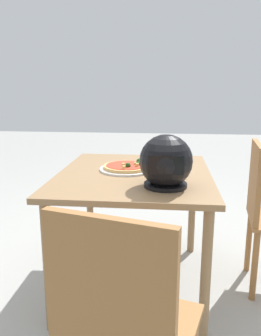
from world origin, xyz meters
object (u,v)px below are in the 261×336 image
Objects in this scene: drinking_glass at (176,151)px; motorcycle_helmet at (166,162)px; dining_table at (134,186)px; chair_far at (122,328)px; pizza at (127,166)px.

motorcycle_helmet is at bearing 84.29° from drinking_glass.
chair_far is (-0.06, 1.07, -0.13)m from dining_table.
pizza is 0.46m from drinking_glass.
dining_table is at bearing 133.60° from pizza.
dining_table is 1.08m from chair_far.
chair_far reaches higher than drinking_glass.
drinking_glass is 1.50m from chair_far.
dining_table is 8.56× the size of drinking_glass.
motorcycle_helmet reaches higher than chair_far.
pizza is at bearing -84.26° from chair_far.
pizza is 0.42m from motorcycle_helmet.
pizza reaches higher than dining_table.
drinking_glass is (-0.30, -0.34, 0.04)m from pizza.
dining_table is 0.49m from drinking_glass.
motorcycle_helmet is 2.14× the size of drinking_glass.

